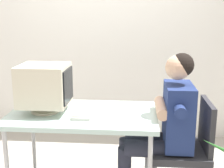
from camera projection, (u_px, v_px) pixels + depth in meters
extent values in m
cube|color=silver|center=(126.00, 17.00, 3.72)|extent=(8.00, 0.10, 3.00)
cylinder|color=#B7B7BC|center=(33.00, 139.00, 2.99)|extent=(0.04, 0.04, 0.71)
cylinder|color=#B7B7BC|center=(147.00, 143.00, 2.90)|extent=(0.04, 0.04, 0.71)
cube|color=silver|center=(83.00, 115.00, 2.56)|extent=(1.23, 0.74, 0.04)
cylinder|color=beige|center=(46.00, 111.00, 2.57)|extent=(0.23, 0.23, 0.02)
cylinder|color=beige|center=(45.00, 107.00, 2.57)|extent=(0.06, 0.06, 0.05)
cube|color=beige|center=(44.00, 85.00, 2.52)|extent=(0.39, 0.36, 0.33)
cube|color=black|center=(68.00, 85.00, 2.51)|extent=(0.01, 0.31, 0.27)
cube|color=silver|center=(85.00, 111.00, 2.57)|extent=(0.15, 0.43, 0.02)
cube|color=beige|center=(85.00, 109.00, 2.56)|extent=(0.13, 0.39, 0.01)
cylinder|color=#4C4C51|center=(152.00, 163.00, 2.84)|extent=(0.03, 0.03, 0.40)
cylinder|color=#4C4C51|center=(197.00, 165.00, 2.81)|extent=(0.03, 0.03, 0.40)
cube|color=#2D2D33|center=(179.00, 151.00, 2.57)|extent=(0.47, 0.47, 0.06)
cube|color=#2D2D33|center=(206.00, 125.00, 2.50)|extent=(0.04, 0.42, 0.41)
cube|color=navy|center=(178.00, 116.00, 2.50)|extent=(0.22, 0.40, 0.52)
sphere|color=tan|center=(178.00, 67.00, 2.41)|extent=(0.20, 0.20, 0.20)
sphere|color=black|center=(182.00, 65.00, 2.40)|extent=(0.19, 0.19, 0.19)
cylinder|color=#262838|center=(151.00, 149.00, 2.49)|extent=(0.43, 0.14, 0.14)
cylinder|color=#262838|center=(150.00, 140.00, 2.67)|extent=(0.43, 0.14, 0.14)
cylinder|color=#262838|center=(125.00, 164.00, 2.74)|extent=(0.11, 0.11, 0.48)
cylinder|color=navy|center=(180.00, 111.00, 2.25)|extent=(0.09, 0.14, 0.09)
cylinder|color=navy|center=(173.00, 94.00, 2.70)|extent=(0.09, 0.14, 0.09)
cylinder|color=tan|center=(161.00, 107.00, 2.50)|extent=(0.09, 0.40, 0.09)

